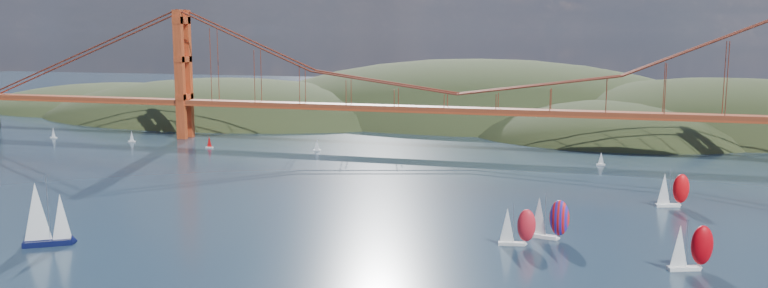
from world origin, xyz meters
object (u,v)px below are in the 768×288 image
racer_0 (516,226)px  racer_3 (672,189)px  racer_1 (690,246)px  sloop_navy (44,215)px  racer_rwb (549,217)px

racer_0 → racer_3: (35.81, 47.86, 0.38)m
racer_1 → racer_3: racer_1 is taller
sloop_navy → racer_rwb: 110.83m
racer_0 → racer_3: 59.78m
racer_1 → racer_rwb: 31.90m
racer_0 → racer_rwb: (6.37, 7.29, 0.54)m
racer_0 → racer_3: size_ratio=0.92×
racer_0 → racer_1: 35.32m
racer_0 → racer_1: size_ratio=0.91×
racer_rwb → racer_1: bearing=-17.0°
racer_0 → racer_rwb: 9.69m
sloop_navy → racer_1: size_ratio=1.54×
sloop_navy → racer_3: (134.23, 76.59, -2.17)m
racer_rwb → sloop_navy: bearing=-149.6°
racer_rwb → racer_0: bearing=-119.7°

